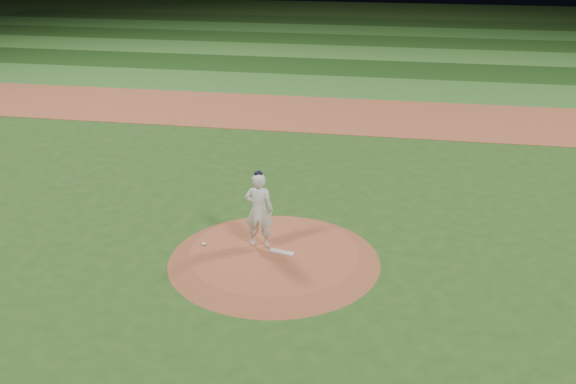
{
  "coord_description": "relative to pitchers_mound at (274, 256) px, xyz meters",
  "views": [
    {
      "loc": [
        2.99,
        -14.4,
        8.09
      ],
      "look_at": [
        0.0,
        2.0,
        1.1
      ],
      "focal_mm": 40.0,
      "sensor_mm": 36.0,
      "label": 1
    }
  ],
  "objects": [
    {
      "name": "pitcher_on_mound",
      "position": [
        -0.44,
        0.26,
        1.16
      ],
      "size": [
        0.75,
        0.5,
        2.11
      ],
      "color": "white",
      "rests_on": "pitchers_mound"
    },
    {
      "name": "rosin_bag",
      "position": [
        -1.9,
        0.03,
        0.16
      ],
      "size": [
        0.12,
        0.12,
        0.07
      ],
      "primitive_type": "ellipsoid",
      "color": "silver",
      "rests_on": "pitchers_mound"
    },
    {
      "name": "outfield_stripe_2",
      "position": [
        0.0,
        29.5,
        -0.12
      ],
      "size": [
        70.0,
        5.0,
        0.02
      ],
      "primitive_type": "cube",
      "color": "#3B792C",
      "rests_on": "ground"
    },
    {
      "name": "outfield_stripe_1",
      "position": [
        0.0,
        24.5,
        -0.12
      ],
      "size": [
        70.0,
        5.0,
        0.02
      ],
      "primitive_type": "cube",
      "color": "#1A4014",
      "rests_on": "ground"
    },
    {
      "name": "ground",
      "position": [
        0.0,
        0.0,
        -0.12
      ],
      "size": [
        120.0,
        120.0,
        0.0
      ],
      "primitive_type": "plane",
      "color": "#274C18",
      "rests_on": "ground"
    },
    {
      "name": "outfield_stripe_5",
      "position": [
        0.0,
        44.5,
        -0.12
      ],
      "size": [
        70.0,
        5.0,
        0.02
      ],
      "primitive_type": "cube",
      "color": "#1B3F14",
      "rests_on": "ground"
    },
    {
      "name": "infield_dirt_band",
      "position": [
        0.0,
        14.0,
        -0.12
      ],
      "size": [
        70.0,
        6.0,
        0.02
      ],
      "primitive_type": "cube",
      "color": "#9F4F31",
      "rests_on": "ground"
    },
    {
      "name": "pitching_rubber",
      "position": [
        0.21,
        -0.02,
        0.14
      ],
      "size": [
        0.68,
        0.3,
        0.03
      ],
      "primitive_type": "cube",
      "rotation": [
        0.0,
        0.0,
        -0.22
      ],
      "color": "silver",
      "rests_on": "pitchers_mound"
    },
    {
      "name": "outfield_stripe_3",
      "position": [
        0.0,
        34.5,
        -0.12
      ],
      "size": [
        70.0,
        5.0,
        0.02
      ],
      "primitive_type": "cube",
      "color": "#1F4817",
      "rests_on": "ground"
    },
    {
      "name": "outfield_stripe_0",
      "position": [
        0.0,
        19.5,
        -0.12
      ],
      "size": [
        70.0,
        5.0,
        0.02
      ],
      "primitive_type": "cube",
      "color": "#346E28",
      "rests_on": "ground"
    },
    {
      "name": "pitchers_mound",
      "position": [
        0.0,
        0.0,
        0.0
      ],
      "size": [
        5.5,
        5.5,
        0.25
      ],
      "primitive_type": "cone",
      "color": "#9C4E30",
      "rests_on": "ground"
    },
    {
      "name": "outfield_stripe_4",
      "position": [
        0.0,
        39.5,
        -0.12
      ],
      "size": [
        70.0,
        5.0,
        0.02
      ],
      "primitive_type": "cube",
      "color": "#316B27",
      "rests_on": "ground"
    }
  ]
}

